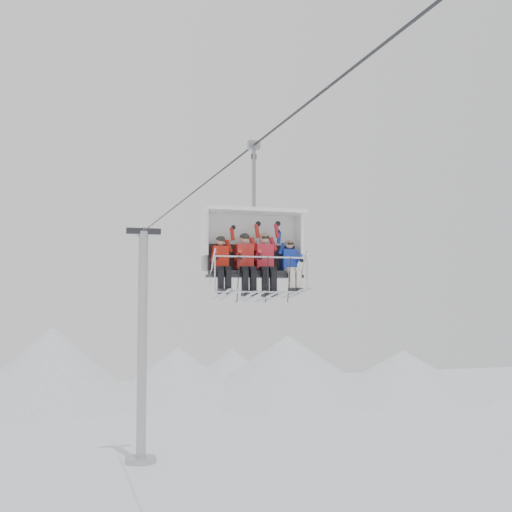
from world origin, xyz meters
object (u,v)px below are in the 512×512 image
object	(u,v)px
lift_tower_right	(142,361)
skier_center_left	(245,261)
skier_center_right	(265,261)
skier_far_left	(221,262)
skier_far_right	(291,264)
chairlift_carrier	(252,243)

from	to	relation	value
lift_tower_right	skier_center_left	xyz separation A→B (m)	(-0.28, -21.98, 4.46)
skier_center_left	skier_center_right	xyz separation A→B (m)	(0.53, 0.00, 0.01)
skier_far_left	skier_far_right	xyz separation A→B (m)	(1.86, -0.01, -0.02)
lift_tower_right	chairlift_carrier	bearing A→B (deg)	-90.00
skier_far_left	lift_tower_right	bearing A→B (deg)	87.62
lift_tower_right	skier_center_left	distance (m)	22.43
skier_center_left	skier_center_right	world-z (taller)	skier_center_right
skier_far_left	skier_far_right	bearing A→B (deg)	-0.22
skier_far_left	skier_center_left	xyz separation A→B (m)	(0.63, 0.01, 0.04)
skier_far_left	skier_center_left	bearing A→B (deg)	0.99
lift_tower_right	skier_center_right	size ratio (longest dim) A/B	7.64
skier_far_left	skier_center_right	world-z (taller)	skier_center_right
lift_tower_right	skier_center_right	xyz separation A→B (m)	(0.25, -21.98, 4.47)
skier_center_left	skier_far_right	bearing A→B (deg)	-0.85
skier_center_left	chairlift_carrier	bearing A→B (deg)	47.65
skier_center_left	skier_far_right	size ratio (longest dim) A/B	1.03
lift_tower_right	skier_far_left	xyz separation A→B (m)	(-0.91, -22.00, 4.42)
lift_tower_right	skier_far_right	xyz separation A→B (m)	(0.94, -22.00, 4.40)
lift_tower_right	chairlift_carrier	size ratio (longest dim) A/B	3.38
skier_far_left	skier_far_right	distance (m)	1.86
skier_far_left	skier_far_right	world-z (taller)	skier_far_left
skier_far_left	skier_center_right	distance (m)	1.17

